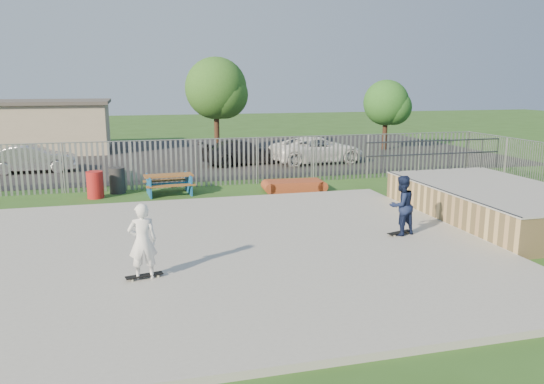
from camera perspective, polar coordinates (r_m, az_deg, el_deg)
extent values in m
plane|color=#2B511B|center=(13.76, -7.71, -6.67)|extent=(120.00, 120.00, 0.00)
cube|color=#9C9B96|center=(13.73, -7.72, -6.37)|extent=(15.00, 12.00, 0.15)
cube|color=tan|center=(18.21, 22.93, -1.23)|extent=(4.00, 7.00, 1.05)
cube|color=#9E9E99|center=(18.10, 23.07, 0.45)|extent=(4.05, 7.05, 0.04)
cylinder|color=#383A3F|center=(16.96, 17.78, 0.17)|extent=(0.06, 7.00, 0.06)
cube|color=brown|center=(21.06, -11.07, 1.77)|extent=(1.89, 0.84, 0.06)
cube|color=brown|center=(20.51, -10.80, 0.67)|extent=(1.86, 0.41, 0.05)
cube|color=brown|center=(21.71, -11.27, 1.26)|extent=(1.86, 0.41, 0.05)
cube|color=#155493|center=(21.13, -11.03, 0.78)|extent=(1.74, 1.55, 0.76)
cube|color=brown|center=(21.41, 2.40, 0.68)|extent=(2.19, 1.19, 0.43)
cylinder|color=#A81B19|center=(21.11, -18.49, 0.74)|extent=(0.61, 0.61, 1.02)
cylinder|color=#242426|center=(21.80, -16.31, 1.21)|extent=(0.61, 0.61, 1.02)
cube|color=black|center=(32.30, -12.01, 3.82)|extent=(40.00, 18.00, 0.02)
imported|color=#B8B8BD|center=(28.18, -24.34, 3.29)|extent=(4.07, 1.53, 1.33)
imported|color=black|center=(28.25, -3.22, 4.30)|extent=(4.75, 2.83, 1.29)
imported|color=white|center=(28.82, 4.90, 4.55)|extent=(5.30, 2.84, 1.41)
cube|color=#B8AA8D|center=(36.65, -25.11, 6.24)|extent=(10.00, 6.00, 3.00)
cube|color=#4C4742|center=(36.56, -25.33, 8.73)|extent=(10.40, 6.40, 0.20)
cylinder|color=#42291A|center=(33.34, -5.97, 7.16)|extent=(0.32, 0.32, 3.38)
sphere|color=#2D591E|center=(33.24, -6.05, 11.04)|extent=(3.78, 3.78, 3.78)
cylinder|color=#392317|center=(35.26, 12.05, 6.57)|extent=(0.31, 0.31, 2.59)
sphere|color=#275B1F|center=(35.16, 12.17, 9.38)|extent=(2.90, 2.90, 2.90)
cube|color=black|center=(15.23, 13.60, -4.23)|extent=(0.82, 0.42, 0.02)
cube|color=black|center=(11.94, -13.57, -8.71)|extent=(0.82, 0.36, 0.02)
imported|color=#131C3D|center=(15.04, 13.74, -1.41)|extent=(0.96, 0.84, 1.67)
imported|color=white|center=(11.70, -13.75, -5.18)|extent=(0.62, 0.42, 1.67)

